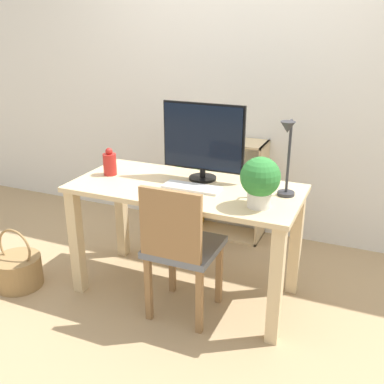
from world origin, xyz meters
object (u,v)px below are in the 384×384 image
object	(u,v)px
chair	(180,246)
keyboard	(192,187)
desk_lamp	(287,152)
bookshelf	(204,186)
vase	(110,163)
basket	(18,270)
potted_plant	(260,180)
monitor	(203,139)

from	to	relation	value
chair	keyboard	bearing A→B (deg)	101.24
desk_lamp	bookshelf	xyz separation A→B (m)	(-0.83, 0.88, -0.62)
keyboard	vase	size ratio (longest dim) A/B	1.95
vase	bookshelf	world-z (taller)	vase
desk_lamp	basket	xyz separation A→B (m)	(-1.66, -0.42, -0.90)
desk_lamp	basket	bearing A→B (deg)	-165.78
potted_plant	bookshelf	bearing A→B (deg)	124.81
vase	desk_lamp	world-z (taller)	desk_lamp
bookshelf	keyboard	bearing A→B (deg)	-72.86
potted_plant	chair	bearing A→B (deg)	-163.20
chair	basket	size ratio (longest dim) A/B	2.05
basket	bookshelf	bearing A→B (deg)	57.51
potted_plant	bookshelf	world-z (taller)	potted_plant
keyboard	vase	xyz separation A→B (m)	(-0.60, 0.03, 0.07)
monitor	basket	world-z (taller)	monitor
monitor	keyboard	bearing A→B (deg)	-88.24
keyboard	bookshelf	distance (m)	1.05
keyboard	basket	xyz separation A→B (m)	(-1.12, -0.36, -0.63)
keyboard	potted_plant	distance (m)	0.48
monitor	bookshelf	xyz separation A→B (m)	(-0.29, 0.75, -0.60)
desk_lamp	potted_plant	size ratio (longest dim) A/B	1.62
vase	potted_plant	bearing A→B (deg)	-7.93
keyboard	potted_plant	world-z (taller)	potted_plant
bookshelf	monitor	bearing A→B (deg)	-69.31
keyboard	vase	world-z (taller)	vase
vase	chair	size ratio (longest dim) A/B	0.21
basket	desk_lamp	bearing A→B (deg)	14.22
keyboard	bookshelf	xyz separation A→B (m)	(-0.29, 0.94, -0.35)
vase	bookshelf	size ratio (longest dim) A/B	0.22
vase	desk_lamp	bearing A→B (deg)	1.41
desk_lamp	monitor	bearing A→B (deg)	166.98
keyboard	potted_plant	xyz separation A→B (m)	(0.44, -0.11, 0.15)
monitor	keyboard	xyz separation A→B (m)	(0.01, -0.19, -0.25)
bookshelf	chair	bearing A→B (deg)	-74.88
potted_plant	basket	bearing A→B (deg)	-170.96
monitor	chair	bearing A→B (deg)	-85.48
potted_plant	chair	xyz separation A→B (m)	(-0.41, -0.12, -0.42)
monitor	potted_plant	size ratio (longest dim) A/B	1.91
vase	desk_lamp	size ratio (longest dim) A/B	0.40
monitor	desk_lamp	bearing A→B (deg)	-13.02
basket	vase	bearing A→B (deg)	36.84
desk_lamp	basket	distance (m)	1.94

